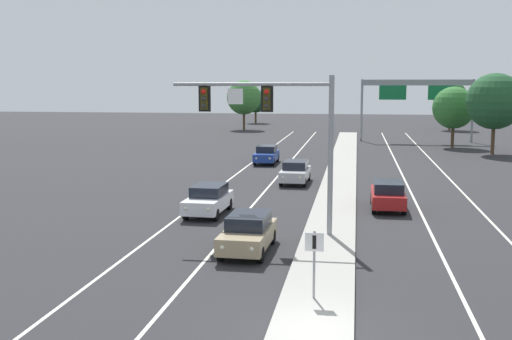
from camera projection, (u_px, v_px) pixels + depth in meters
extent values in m
plane|color=#28282B|center=(311.00, 335.00, 17.65)|extent=(260.00, 260.00, 0.00)
cube|color=#9E9B93|center=(334.00, 208.00, 35.25)|extent=(2.40, 110.00, 0.15)
cube|color=silver|center=(268.00, 187.00, 42.84)|extent=(0.14, 100.00, 0.01)
cube|color=silver|center=(410.00, 191.00, 41.37)|extent=(0.14, 100.00, 0.01)
cube|color=silver|center=(221.00, 186.00, 43.36)|extent=(0.14, 100.00, 0.01)
cube|color=silver|center=(462.00, 192.00, 40.86)|extent=(0.14, 100.00, 0.01)
cylinder|color=gray|center=(331.00, 156.00, 28.37)|extent=(0.24, 0.24, 7.20)
cylinder|color=gray|center=(251.00, 84.00, 28.50)|extent=(7.25, 0.16, 0.16)
cube|color=black|center=(267.00, 99.00, 28.52)|extent=(0.56, 0.06, 1.20)
cube|color=#38330F|center=(267.00, 99.00, 28.48)|extent=(0.32, 0.32, 1.00)
sphere|color=red|center=(266.00, 92.00, 28.27)|extent=(0.22, 0.22, 0.22)
sphere|color=#282828|center=(266.00, 99.00, 28.31)|extent=(0.22, 0.22, 0.22)
sphere|color=#282828|center=(266.00, 106.00, 28.36)|extent=(0.22, 0.22, 0.22)
cube|color=black|center=(205.00, 98.00, 28.97)|extent=(0.56, 0.06, 1.20)
cube|color=#38330F|center=(204.00, 99.00, 28.93)|extent=(0.32, 0.32, 1.00)
sphere|color=red|center=(203.00, 92.00, 28.72)|extent=(0.22, 0.22, 0.22)
sphere|color=#282828|center=(204.00, 99.00, 28.77)|extent=(0.22, 0.22, 0.22)
sphere|color=#282828|center=(204.00, 106.00, 28.81)|extent=(0.22, 0.22, 0.22)
cube|color=white|center=(235.00, 96.00, 28.67)|extent=(0.70, 0.04, 0.70)
cylinder|color=gray|center=(314.00, 265.00, 20.13)|extent=(0.08, 0.08, 2.20)
cube|color=white|center=(314.00, 242.00, 20.00)|extent=(0.60, 0.03, 0.60)
cube|color=black|center=(314.00, 242.00, 19.98)|extent=(0.12, 0.01, 0.44)
cube|color=tan|center=(248.00, 236.00, 26.31)|extent=(1.91, 4.44, 0.70)
cube|color=black|center=(249.00, 220.00, 26.44)|extent=(1.64, 2.41, 0.56)
sphere|color=#EAE5C6|center=(252.00, 249.00, 24.08)|extent=(0.18, 0.18, 0.18)
sphere|color=#EAE5C6|center=(222.00, 248.00, 24.28)|extent=(0.18, 0.18, 0.18)
cylinder|color=black|center=(260.00, 255.00, 24.75)|extent=(0.24, 0.65, 0.64)
cylinder|color=black|center=(221.00, 253.00, 25.04)|extent=(0.24, 0.65, 0.64)
cylinder|color=black|center=(272.00, 237.00, 27.68)|extent=(0.24, 0.65, 0.64)
cylinder|color=black|center=(237.00, 235.00, 27.96)|extent=(0.24, 0.65, 0.64)
cube|color=silver|center=(208.00, 202.00, 33.84)|extent=(1.93, 4.45, 0.70)
cube|color=black|center=(209.00, 190.00, 33.97)|extent=(1.65, 2.42, 0.56)
sphere|color=#EAE5C6|center=(208.00, 210.00, 31.61)|extent=(0.18, 0.18, 0.18)
sphere|color=#EAE5C6|center=(186.00, 209.00, 31.82)|extent=(0.18, 0.18, 0.18)
cylinder|color=black|center=(216.00, 215.00, 32.28)|extent=(0.24, 0.65, 0.64)
cylinder|color=black|center=(186.00, 214.00, 32.58)|extent=(0.24, 0.65, 0.64)
cylinder|color=black|center=(229.00, 204.00, 35.20)|extent=(0.24, 0.65, 0.64)
cylinder|color=black|center=(202.00, 203.00, 35.50)|extent=(0.24, 0.65, 0.64)
cube|color=#B7B7BC|center=(295.00, 174.00, 44.43)|extent=(1.89, 4.44, 0.70)
cube|color=black|center=(296.00, 165.00, 44.56)|extent=(1.63, 2.41, 0.56)
sphere|color=#EAE5C6|center=(300.00, 178.00, 42.20)|extent=(0.18, 0.18, 0.18)
sphere|color=#EAE5C6|center=(283.00, 177.00, 42.40)|extent=(0.18, 0.18, 0.18)
cylinder|color=black|center=(304.00, 182.00, 42.88)|extent=(0.23, 0.64, 0.64)
cylinder|color=black|center=(281.00, 182.00, 43.16)|extent=(0.23, 0.64, 0.64)
cylinder|color=black|center=(309.00, 176.00, 45.80)|extent=(0.23, 0.64, 0.64)
cylinder|color=black|center=(287.00, 176.00, 46.08)|extent=(0.23, 0.64, 0.64)
cube|color=navy|center=(266.00, 156.00, 55.34)|extent=(1.82, 4.41, 0.70)
cube|color=black|center=(267.00, 149.00, 55.47)|extent=(1.60, 2.38, 0.56)
sphere|color=#EAE5C6|center=(270.00, 159.00, 53.11)|extent=(0.18, 0.18, 0.18)
sphere|color=#EAE5C6|center=(256.00, 158.00, 53.29)|extent=(0.18, 0.18, 0.18)
cylinder|color=black|center=(273.00, 162.00, 53.80)|extent=(0.22, 0.64, 0.64)
cylinder|color=black|center=(255.00, 162.00, 54.04)|extent=(0.22, 0.64, 0.64)
cylinder|color=black|center=(278.00, 158.00, 56.74)|extent=(0.22, 0.64, 0.64)
cylinder|color=black|center=(260.00, 158.00, 56.98)|extent=(0.22, 0.64, 0.64)
cube|color=maroon|center=(388.00, 197.00, 35.33)|extent=(1.81, 4.40, 0.70)
cube|color=black|center=(388.00, 187.00, 35.03)|extent=(1.59, 2.38, 0.56)
sphere|color=#EAE5C6|center=(376.00, 190.00, 37.55)|extent=(0.18, 0.18, 0.18)
sphere|color=#EAE5C6|center=(396.00, 190.00, 37.37)|extent=(0.18, 0.18, 0.18)
cylinder|color=black|center=(372.00, 198.00, 36.97)|extent=(0.22, 0.64, 0.64)
cylinder|color=black|center=(400.00, 199.00, 36.73)|extent=(0.22, 0.64, 0.64)
cylinder|color=black|center=(374.00, 208.00, 34.04)|extent=(0.22, 0.64, 0.64)
cylinder|color=black|center=(404.00, 209.00, 33.79)|extent=(0.22, 0.64, 0.64)
cylinder|color=gray|center=(362.00, 110.00, 76.87)|extent=(0.28, 0.28, 7.50)
cylinder|color=gray|center=(473.00, 111.00, 74.84)|extent=(0.28, 0.28, 7.50)
cube|color=gray|center=(417.00, 83.00, 75.40)|extent=(13.00, 0.36, 0.70)
cube|color=#0F6033|center=(393.00, 93.00, 75.82)|extent=(3.20, 0.08, 1.70)
cube|color=#0F6033|center=(442.00, 93.00, 74.92)|extent=(3.20, 0.08, 1.70)
cylinder|color=#4C3823|center=(453.00, 136.00, 69.40)|extent=(0.36, 0.36, 2.52)
sphere|color=#2D6B2D|center=(454.00, 108.00, 68.98)|extent=(4.61, 4.61, 4.61)
cylinder|color=#4C3823|center=(493.00, 139.00, 62.58)|extent=(0.36, 0.36, 3.03)
sphere|color=#1E4C28|center=(495.00, 101.00, 62.07)|extent=(5.55, 5.55, 5.55)
cylinder|color=#4C3823|center=(450.00, 121.00, 95.27)|extent=(0.36, 0.36, 2.78)
sphere|color=#235623|center=(451.00, 98.00, 94.81)|extent=(5.08, 5.08, 5.08)
cylinder|color=#4C3823|center=(244.00, 120.00, 95.92)|extent=(0.36, 0.36, 2.82)
sphere|color=#387533|center=(244.00, 97.00, 95.45)|extent=(5.16, 5.16, 5.16)
cylinder|color=#4C3823|center=(256.00, 117.00, 112.12)|extent=(0.36, 0.36, 2.26)
sphere|color=#1E4C28|center=(256.00, 101.00, 111.75)|extent=(4.14, 4.14, 4.14)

